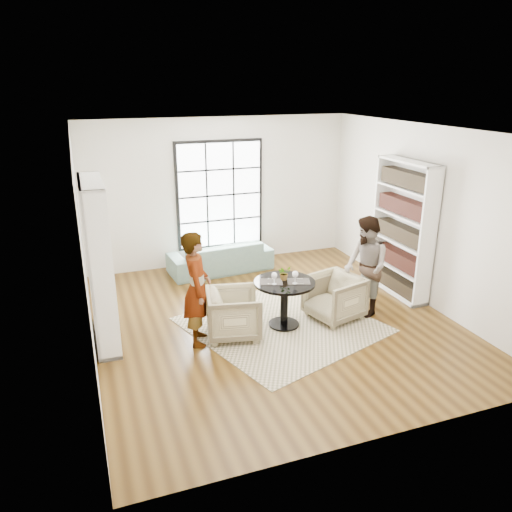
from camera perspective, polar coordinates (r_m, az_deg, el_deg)
name	(u,v)px	position (r m, az deg, el deg)	size (l,w,h in m)	color
ground	(273,321)	(8.13, 1.92, -7.38)	(6.00, 6.00, 0.00)	brown
room_shell	(261,237)	(8.12, 0.60, 2.19)	(6.00, 6.01, 6.00)	silver
rug	(282,325)	(7.99, 2.94, -7.84)	(2.59, 2.59, 0.01)	#C3B092
pedestal_table	(284,294)	(7.75, 3.26, -4.34)	(0.94, 0.94, 0.75)	black
sofa	(220,257)	(10.10, -4.09, -0.07)	(2.06, 0.80, 0.60)	gray
armchair_left	(234,314)	(7.53, -2.54, -6.60)	(0.77, 0.80, 0.72)	tan
armchair_right	(334,297)	(8.16, 8.92, -4.69)	(0.77, 0.80, 0.73)	tan
person_left	(197,289)	(7.20, -6.78, -3.74)	(0.62, 0.41, 1.70)	gray
person_right	(366,267)	(8.25, 12.44, -1.19)	(0.80, 0.62, 1.64)	gray
placemat_left	(271,282)	(7.63, 1.75, -2.98)	(0.34, 0.26, 0.01)	#282623
placemat_right	(299,281)	(7.67, 4.90, -2.92)	(0.34, 0.26, 0.01)	#282623
cutlery_left	(271,281)	(7.63, 1.75, -2.93)	(0.14, 0.22, 0.01)	silver
cutlery_right	(299,281)	(7.67, 4.90, -2.87)	(0.14, 0.22, 0.01)	silver
wine_glass_left	(274,276)	(7.49, 2.11, -2.27)	(0.09, 0.09, 0.20)	silver
wine_glass_right	(295,275)	(7.53, 4.51, -2.12)	(0.10, 0.10, 0.21)	silver
flower_centerpiece	(284,273)	(7.69, 3.23, -1.93)	(0.20, 0.18, 0.23)	gray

